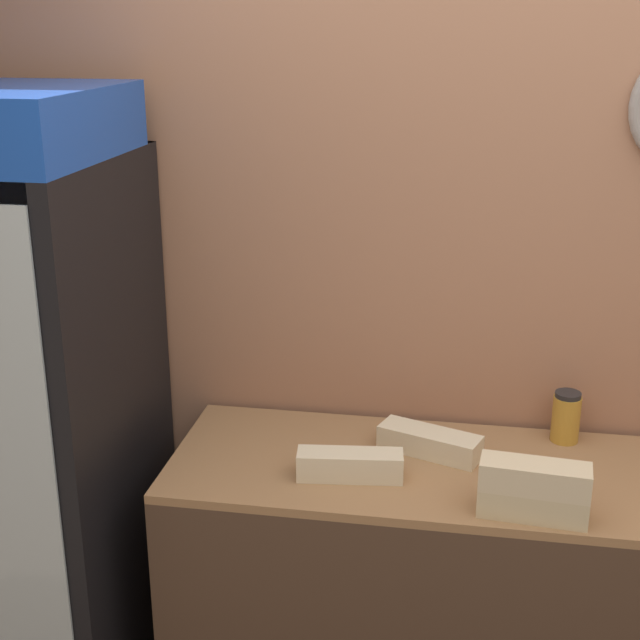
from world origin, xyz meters
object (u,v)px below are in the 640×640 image
sandwich_flat_right (350,465)px  sandwich_stack_middle (535,477)px  sandwich_stack_bottom (533,503)px  sandwich_flat_left (430,442)px  condiment_jar (566,417)px  beverage_cooler (11,387)px

sandwich_flat_right → sandwich_stack_middle: bearing=-13.8°
sandwich_stack_bottom → sandwich_flat_right: (-0.48, 0.12, 0.00)m
sandwich_flat_left → sandwich_stack_middle: bearing=-47.5°
sandwich_stack_bottom → condiment_jar: (0.12, 0.45, 0.04)m
sandwich_stack_bottom → condiment_jar: condiment_jar is taller
condiment_jar → sandwich_flat_left: bearing=-158.9°
beverage_cooler → condiment_jar: (1.61, 0.24, -0.08)m
sandwich_flat_right → sandwich_stack_bottom: bearing=-13.8°
beverage_cooler → sandwich_stack_bottom: beverage_cooler is taller
sandwich_stack_bottom → sandwich_flat_right: 0.49m
sandwich_stack_middle → condiment_jar: 0.46m
beverage_cooler → sandwich_flat_left: bearing=4.4°
beverage_cooler → condiment_jar: size_ratio=12.46×
sandwich_stack_middle → sandwich_flat_right: bearing=166.2°
sandwich_stack_middle → sandwich_flat_right: 0.50m
sandwich_stack_middle → sandwich_flat_left: (-0.27, 0.30, -0.08)m
sandwich_flat_right → condiment_jar: 0.68m
beverage_cooler → sandwich_stack_middle: bearing=-7.8°
beverage_cooler → sandwich_flat_left: 1.23m
sandwich_stack_middle → condiment_jar: condiment_jar is taller
sandwich_stack_bottom → sandwich_stack_middle: (0.00, 0.00, 0.07)m
sandwich_flat_left → sandwich_stack_bottom: bearing=-47.5°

